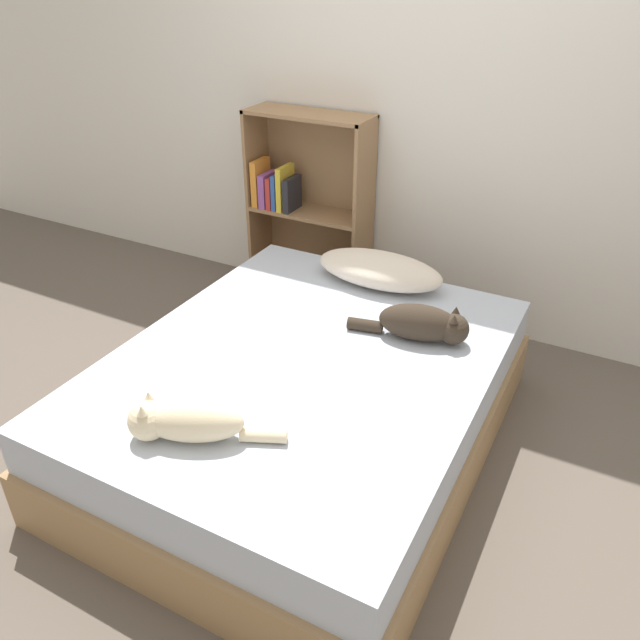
{
  "coord_description": "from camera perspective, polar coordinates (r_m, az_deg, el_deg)",
  "views": [
    {
      "loc": [
        1.03,
        -1.8,
        1.85
      ],
      "look_at": [
        0.0,
        0.14,
        0.55
      ],
      "focal_mm": 35.0,
      "sensor_mm": 36.0,
      "label": 1
    }
  ],
  "objects": [
    {
      "name": "cat_light",
      "position": [
        2.13,
        -12.45,
        -9.05
      ],
      "size": [
        0.5,
        0.28,
        0.16
      ],
      "rotation": [
        0.0,
        0.0,
        3.57
      ],
      "color": "beige",
      "rests_on": "bed"
    },
    {
      "name": "pillow",
      "position": [
        3.04,
        5.46,
        4.61
      ],
      "size": [
        0.63,
        0.3,
        0.15
      ],
      "color": "beige",
      "rests_on": "bed"
    },
    {
      "name": "bed",
      "position": [
        2.64,
        -1.41,
        -7.48
      ],
      "size": [
        1.46,
        1.83,
        0.45
      ],
      "color": "#99754C",
      "rests_on": "ground_plane"
    },
    {
      "name": "bookshelf",
      "position": [
        3.68,
        -1.12,
        10.37
      ],
      "size": [
        0.71,
        0.26,
        1.12
      ],
      "color": "#8E6B47",
      "rests_on": "ground_plane"
    },
    {
      "name": "ground_plane",
      "position": [
        2.78,
        -1.35,
        -11.07
      ],
      "size": [
        8.0,
        8.0,
        0.0
      ],
      "primitive_type": "plane",
      "color": "brown"
    },
    {
      "name": "cat_dark",
      "position": [
        2.61,
        9.49,
        -0.35
      ],
      "size": [
        0.5,
        0.21,
        0.16
      ],
      "rotation": [
        0.0,
        0.0,
        0.2
      ],
      "color": "#33281E",
      "rests_on": "bed"
    },
    {
      "name": "wall_back",
      "position": [
        3.37,
        10.34,
        19.91
      ],
      "size": [
        8.0,
        0.06,
        2.5
      ],
      "color": "silver",
      "rests_on": "ground_plane"
    }
  ]
}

